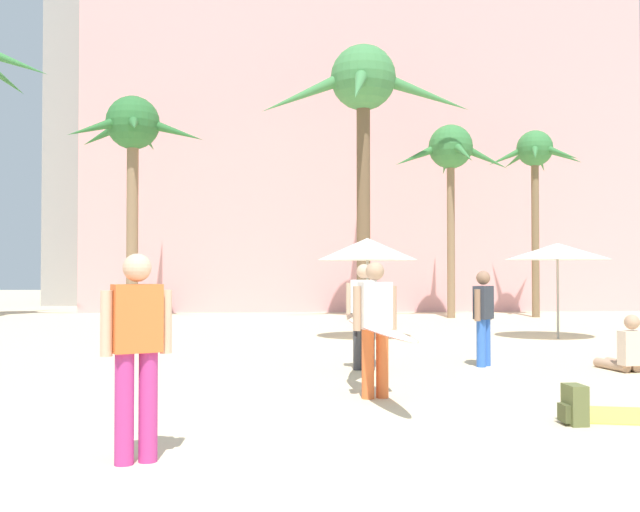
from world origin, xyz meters
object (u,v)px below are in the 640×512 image
Objects in this scene: palm_tree_center at (535,161)px; person_near_right at (376,325)px; person_mid_center at (137,347)px; cafe_umbrella_3 at (367,249)px; palm_tree_far_right at (363,94)px; backpack at (574,405)px; palm_tree_far_left at (451,156)px; palm_tree_right at (132,136)px; cafe_umbrella_2 at (557,251)px; person_near_left at (626,351)px; person_mid_left at (365,313)px; person_mid_right at (483,314)px.

palm_tree_center reaches higher than person_near_right.
person_near_right is 1.66× the size of person_mid_center.
palm_tree_center is 11.08m from cafe_umbrella_3.
palm_tree_center is 6.79m from palm_tree_far_right.
backpack is (0.28, -16.15, -7.35)m from palm_tree_far_right.
palm_tree_right is (-11.00, -0.44, 0.50)m from palm_tree_far_left.
cafe_umbrella_2 is (0.64, -7.91, -3.59)m from palm_tree_far_left.
palm_tree_far_right reaches higher than palm_tree_right.
cafe_umbrella_2 is 1.01× the size of cafe_umbrella_3.
palm_tree_right is 14.42m from cafe_umbrella_2.
cafe_umbrella_3 is (-0.69, -6.51, -5.39)m from palm_tree_far_right.
palm_tree_far_right is at bearing -5.19° from palm_tree_right.
palm_tree_right is at bearing -177.41° from palm_tree_center.
palm_tree_center reaches higher than person_near_left.
person_mid_left is 2.14m from person_mid_right.
palm_tree_far_left is at bearing 94.62° from cafe_umbrella_2.
cafe_umbrella_3 is at bearing 10.54° from person_mid_left.
person_near_left is 0.53× the size of person_mid_center.
palm_tree_center is 2.28× the size of person_near_right.
person_mid_right is at bearing 59.45° from person_near_left.
cafe_umbrella_3 reaches higher than person_near_right.
palm_tree_far_right is 21.95× the size of backpack.
person_near_right is (-1.60, -14.58, -6.62)m from palm_tree_far_right.
cafe_umbrella_2 is at bearing -84.82° from person_mid_right.
person_mid_left is 1.53× the size of person_mid_center.
palm_tree_center is at bearing -25.76° from person_near_left.
person_near_right is (-5.48, -7.81, -1.17)m from cafe_umbrella_2.
cafe_umbrella_3 is at bearing -45.59° from palm_tree_right.
backpack is 0.16× the size of person_mid_left.
palm_tree_far_right is (-3.25, -1.15, 1.86)m from palm_tree_far_left.
person_mid_right is 7.51m from person_mid_center.
person_mid_center is (-10.38, -18.75, -4.60)m from palm_tree_center.
palm_tree_far_right reaches higher than palm_tree_far_left.
palm_tree_far_left is at bearing 19.43° from palm_tree_far_right.
palm_tree_far_right is at bearing 83.95° from cafe_umbrella_3.
palm_tree_far_left is at bearing 2.30° from palm_tree_right.
person_mid_right is at bearing -86.69° from palm_tree_far_right.
palm_tree_far_left is 1.02× the size of palm_tree_center.
palm_tree_far_right is 5.22× the size of person_mid_center.
cafe_umbrella_3 is 8.21m from person_near_right.
person_mid_center is (-4.31, -1.25, 0.77)m from backpack.
palm_tree_center is at bearing -74.67° from person_mid_right.
palm_tree_center is 0.88× the size of palm_tree_right.
person_mid_center is (-7.91, -10.64, -1.13)m from cafe_umbrella_2.
cafe_umbrella_2 is 10.24m from backpack.
person_mid_right is at bearing -113.81° from palm_tree_center.
palm_tree_center is 19.28m from backpack.
palm_tree_far_left is 4.18× the size of person_mid_right.
palm_tree_far_left is 14.48m from person_near_left.
palm_tree_right is 3.11× the size of cafe_umbrella_3.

